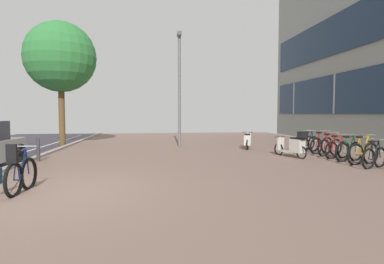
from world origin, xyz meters
The scene contains 15 objects.
ground centered at (1.43, 0.00, -0.02)m, with size 21.00×40.00×0.13m.
bicycle_foreground centered at (-0.84, 0.02, 0.40)m, with size 0.70×1.40×1.11m.
bicycle_rack_00 centered at (8.76, 1.89, 0.33)m, with size 1.21×0.58×0.93m.
bicycle_rack_01 centered at (8.88, 2.59, 0.36)m, with size 1.42×0.53×1.03m.
bicycle_rack_02 centered at (8.84, 3.28, 0.34)m, with size 1.34×0.54×0.98m.
bicycle_rack_03 centered at (8.83, 3.97, 0.33)m, with size 1.28×0.54×0.94m.
bicycle_rack_04 centered at (8.95, 4.67, 0.34)m, with size 1.31×0.56×0.97m.
bicycle_rack_05 centered at (8.99, 5.36, 0.35)m, with size 1.32×0.58×1.00m.
bicycle_rack_06 centered at (8.76, 6.05, 0.34)m, with size 1.27×0.56×0.98m.
bicycle_rack_07 centered at (8.90, 6.75, 0.33)m, with size 1.25×0.47×0.93m.
scooter_near centered at (7.32, 4.39, 0.46)m, with size 0.82×1.67×1.04m.
scooter_mid centered at (6.41, 7.42, 0.40)m, with size 0.79×1.70×0.79m.
lamp_post centered at (3.28, 8.62, 3.15)m, with size 0.20×0.52×5.66m.
street_tree centered at (-2.75, 10.07, 4.57)m, with size 3.60×3.60×6.39m.
bollard_far centered at (-2.05, 4.61, 0.41)m, with size 0.12×0.12×0.82m.
Camera 1 is at (2.00, -6.91, 1.69)m, focal length 29.23 mm.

